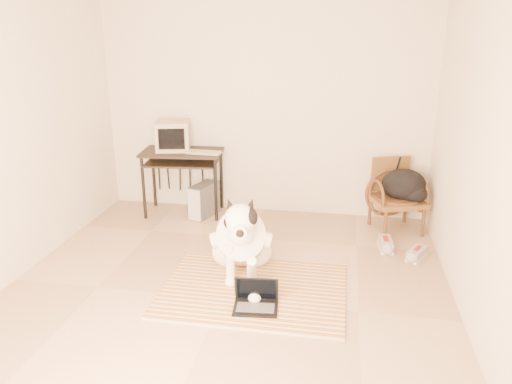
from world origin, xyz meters
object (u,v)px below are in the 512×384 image
(dog, at_px, (242,240))
(backpack, at_px, (406,186))
(laptop, at_px, (256,300))
(rattan_chair, at_px, (396,195))
(computer_desk, at_px, (182,160))
(crt_monitor, at_px, (173,136))
(pc_tower, at_px, (204,200))

(dog, height_order, backpack, dog)
(laptop, relative_size, rattan_chair, 0.48)
(computer_desk, distance_m, backpack, 2.66)
(laptop, distance_m, computer_desk, 2.49)
(computer_desk, bearing_deg, rattan_chair, -1.31)
(computer_desk, distance_m, crt_monitor, 0.32)
(crt_monitor, xyz_separation_m, backpack, (2.77, -0.16, -0.44))
(computer_desk, relative_size, backpack, 2.00)
(dog, height_order, crt_monitor, crt_monitor)
(crt_monitor, relative_size, rattan_chair, 0.58)
(dog, height_order, rattan_chair, dog)
(dog, bearing_deg, pc_tower, 118.44)
(dog, relative_size, pc_tower, 2.50)
(backpack, bearing_deg, dog, -139.91)
(dog, bearing_deg, crt_monitor, 127.53)
(pc_tower, bearing_deg, dog, -61.56)
(crt_monitor, bearing_deg, laptop, -56.17)
(computer_desk, xyz_separation_m, backpack, (2.65, -0.11, -0.15))
(backpack, bearing_deg, pc_tower, 178.43)
(computer_desk, xyz_separation_m, pc_tower, (0.27, -0.04, -0.49))
(dog, bearing_deg, backpack, 40.09)
(laptop, height_order, pc_tower, pc_tower)
(dog, xyz_separation_m, backpack, (1.61, 1.36, 0.19))
(crt_monitor, relative_size, pc_tower, 1.00)
(laptop, xyz_separation_m, crt_monitor, (-1.40, 2.09, 0.90))
(rattan_chair, distance_m, backpack, 0.17)
(computer_desk, distance_m, pc_tower, 0.56)
(pc_tower, height_order, rattan_chair, rattan_chair)
(crt_monitor, height_order, backpack, crt_monitor)
(pc_tower, bearing_deg, laptop, -63.21)
(laptop, distance_m, backpack, 2.42)
(backpack, bearing_deg, rattan_chair, 152.99)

